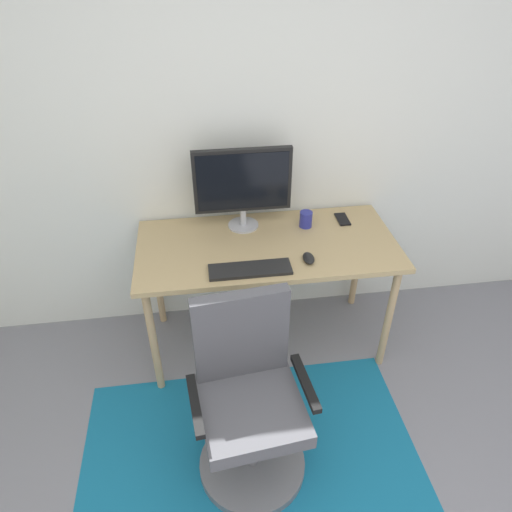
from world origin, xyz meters
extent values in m
cube|color=silver|center=(0.00, 2.20, 1.30)|extent=(6.00, 0.10, 2.60)
cube|color=#15678E|center=(-0.20, 1.02, 0.00)|extent=(1.71, 1.01, 0.01)
cube|color=tan|center=(0.01, 1.78, 0.75)|extent=(1.46, 0.69, 0.03)
cylinder|color=tan|center=(-0.66, 1.50, 0.37)|extent=(0.04, 0.04, 0.73)
cylinder|color=tan|center=(0.68, 1.50, 0.37)|extent=(0.04, 0.04, 0.73)
cylinder|color=tan|center=(-0.66, 2.07, 0.37)|extent=(0.04, 0.04, 0.73)
cylinder|color=tan|center=(0.68, 2.07, 0.37)|extent=(0.04, 0.04, 0.73)
cylinder|color=#B2B2B7|center=(-0.11, 1.99, 0.77)|extent=(0.18, 0.18, 0.01)
cylinder|color=#B2B2B7|center=(-0.11, 1.99, 0.83)|extent=(0.04, 0.04, 0.10)
cube|color=black|center=(-0.11, 1.99, 1.06)|extent=(0.55, 0.04, 0.37)
cube|color=black|center=(-0.11, 1.97, 1.06)|extent=(0.51, 0.00, 0.33)
cube|color=black|center=(-0.12, 1.55, 0.77)|extent=(0.43, 0.13, 0.02)
ellipsoid|color=black|center=(0.20, 1.59, 0.78)|extent=(0.06, 0.10, 0.03)
cylinder|color=navy|center=(0.26, 1.94, 0.81)|extent=(0.08, 0.08, 0.10)
cube|color=black|center=(0.50, 1.97, 0.77)|extent=(0.07, 0.14, 0.01)
cylinder|color=slate|center=(-0.20, 0.92, 0.03)|extent=(0.53, 0.53, 0.05)
cylinder|color=slate|center=(-0.20, 0.92, 0.24)|extent=(0.06, 0.06, 0.37)
cube|color=#4C4C51|center=(-0.20, 0.92, 0.46)|extent=(0.50, 0.50, 0.08)
cube|color=#4C4C51|center=(-0.22, 1.12, 0.74)|extent=(0.43, 0.11, 0.47)
cube|color=black|center=(-0.44, 0.90, 0.57)|extent=(0.07, 0.32, 0.03)
cube|color=black|center=(0.05, 0.95, 0.57)|extent=(0.07, 0.32, 0.03)
camera|label=1|loc=(-0.36, -0.36, 2.23)|focal=32.71mm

